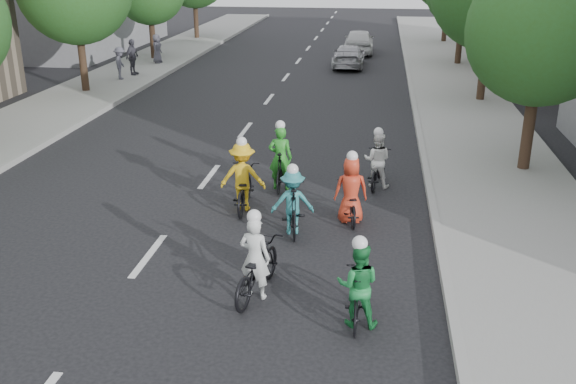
% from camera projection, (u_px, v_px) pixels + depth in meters
% --- Properties ---
extents(ground, '(120.00, 120.00, 0.00)m').
position_uv_depth(ground, '(149.00, 256.00, 13.41)').
color(ground, black).
rests_on(ground, ground).
extents(sidewalk_left, '(4.00, 80.00, 0.15)m').
position_uv_depth(sidewalk_left, '(33.00, 120.00, 23.68)').
color(sidewalk_left, gray).
rests_on(sidewalk_left, ground).
extents(curb_left, '(0.18, 80.00, 0.18)m').
position_uv_depth(curb_left, '(83.00, 121.00, 23.42)').
color(curb_left, '#999993').
rests_on(curb_left, ground).
extents(sidewalk_right, '(4.00, 80.00, 0.15)m').
position_uv_depth(sidewalk_right, '(478.00, 137.00, 21.58)').
color(sidewalk_right, gray).
rests_on(sidewalk_right, ground).
extents(curb_right, '(0.18, 80.00, 0.18)m').
position_uv_depth(curb_right, '(419.00, 134.00, 21.83)').
color(curb_right, '#999993').
rests_on(curb_right, ground).
extents(tree_r_0, '(4.00, 4.00, 5.97)m').
position_uv_depth(tree_r_0, '(542.00, 31.00, 16.95)').
color(tree_r_0, black).
rests_on(tree_r_0, ground).
extents(cyclist_0, '(0.84, 1.72, 1.73)m').
position_uv_depth(cyclist_0, '(351.00, 197.00, 14.93)').
color(cyclist_0, black).
rests_on(cyclist_0, ground).
extents(cyclist_1, '(1.04, 1.95, 1.63)m').
position_uv_depth(cyclist_1, '(293.00, 205.00, 14.33)').
color(cyclist_1, black).
rests_on(cyclist_1, ground).
extents(cyclist_2, '(0.83, 1.81, 1.64)m').
position_uv_depth(cyclist_2, '(377.00, 165.00, 17.15)').
color(cyclist_2, black).
rests_on(cyclist_2, ground).
extents(cyclist_3, '(0.64, 1.77, 1.87)m').
position_uv_depth(cyclist_3, '(281.00, 165.00, 16.98)').
color(cyclist_3, black).
rests_on(cyclist_3, ground).
extents(cyclist_4, '(1.13, 1.97, 1.85)m').
position_uv_depth(cyclist_4, '(243.00, 183.00, 15.60)').
color(cyclist_4, black).
rests_on(cyclist_4, ground).
extents(cyclist_5, '(0.74, 1.60, 1.65)m').
position_uv_depth(cyclist_5, '(358.00, 290.00, 10.81)').
color(cyclist_5, black).
rests_on(cyclist_5, ground).
extents(cyclist_6, '(1.05, 2.05, 1.73)m').
position_uv_depth(cyclist_6, '(256.00, 266.00, 11.71)').
color(cyclist_6, black).
rests_on(cyclist_6, ground).
extents(follow_car_lead, '(1.68, 4.09, 1.19)m').
position_uv_depth(follow_car_lead, '(349.00, 56.00, 34.42)').
color(follow_car_lead, '#A6A6AB').
rests_on(follow_car_lead, ground).
extents(follow_car_trail, '(1.82, 4.36, 1.47)m').
position_uv_depth(follow_car_trail, '(359.00, 41.00, 38.87)').
color(follow_car_trail, silver).
rests_on(follow_car_trail, ground).
extents(spectator_0, '(0.73, 1.06, 1.51)m').
position_uv_depth(spectator_0, '(120.00, 63.00, 30.42)').
color(spectator_0, '#565563').
rests_on(spectator_0, sidewalk_left).
extents(spectator_1, '(0.59, 1.07, 1.73)m').
position_uv_depth(spectator_1, '(132.00, 57.00, 31.44)').
color(spectator_1, '#4C4A56').
rests_on(spectator_1, sidewalk_left).
extents(spectator_2, '(0.53, 0.78, 1.54)m').
position_uv_depth(spectator_2, '(157.00, 49.00, 34.76)').
color(spectator_2, '#494855').
rests_on(spectator_2, sidewalk_left).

